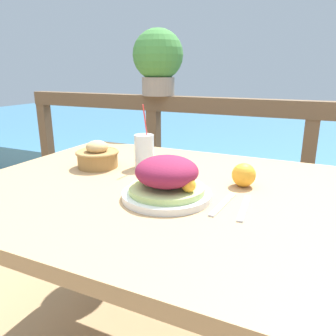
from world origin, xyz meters
TOP-DOWN VIEW (x-y plane):
  - patio_table at (0.00, 0.00)m, footprint 1.18×1.00m
  - railing_fence at (0.00, 0.91)m, footprint 2.80×0.08m
  - sea_backdrop at (0.00, 3.41)m, footprint 12.00×4.00m
  - salad_plate at (0.11, -0.09)m, footprint 0.26×0.26m
  - drink_glass at (-0.11, 0.17)m, footprint 0.07×0.07m
  - bread_basket at (-0.27, 0.09)m, footprint 0.16×0.16m
  - potted_plant at (-0.42, 0.91)m, footprint 0.30×0.30m
  - fork at (0.27, -0.07)m, footprint 0.03×0.18m
  - knife at (0.33, -0.07)m, footprint 0.03×0.18m
  - orange_near_basket at (0.29, 0.11)m, footprint 0.08×0.08m

SIDE VIEW (x-z plane):
  - sea_backdrop at x=0.00m, z-range 0.00..0.35m
  - patio_table at x=0.00m, z-range 0.29..1.06m
  - railing_fence at x=0.00m, z-range 0.22..1.20m
  - fork at x=0.27m, z-range 0.76..0.77m
  - knife at x=0.33m, z-range 0.76..0.77m
  - orange_near_basket at x=0.29m, z-range 0.76..0.84m
  - bread_basket at x=-0.27m, z-range 0.76..0.86m
  - salad_plate at x=0.11m, z-range 0.76..0.88m
  - drink_glass at x=-0.11m, z-range 0.71..0.95m
  - potted_plant at x=-0.42m, z-range 1.00..1.38m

